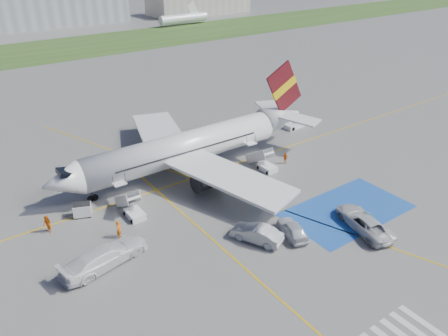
{
  "coord_description": "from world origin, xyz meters",
  "views": [
    {
      "loc": [
        -24.34,
        -28.96,
        26.3
      ],
      "look_at": [
        0.93,
        6.54,
        3.5
      ],
      "focal_mm": 35.0,
      "sensor_mm": 36.0,
      "label": 1
    }
  ],
  "objects_px": {
    "gpu_cart": "(83,211)",
    "van_white_b": "(105,253)",
    "belt_loader": "(297,124)",
    "van_white_a": "(364,220)",
    "car_silver_b": "(257,234)",
    "car_silver_a": "(292,229)",
    "airliner": "(193,145)"
  },
  "relations": [
    {
      "from": "belt_loader",
      "to": "van_white_b",
      "type": "height_order",
      "value": "van_white_b"
    },
    {
      "from": "car_silver_b",
      "to": "van_white_a",
      "type": "xyz_separation_m",
      "value": [
        10.23,
        -4.76,
        0.22
      ]
    },
    {
      "from": "gpu_cart",
      "to": "belt_loader",
      "type": "bearing_deg",
      "value": 30.57
    },
    {
      "from": "airliner",
      "to": "van_white_b",
      "type": "xyz_separation_m",
      "value": [
        -16.49,
        -11.26,
        -2.14
      ]
    },
    {
      "from": "gpu_cart",
      "to": "belt_loader",
      "type": "height_order",
      "value": "gpu_cart"
    },
    {
      "from": "car_silver_b",
      "to": "van_white_b",
      "type": "height_order",
      "value": "van_white_b"
    },
    {
      "from": "van_white_a",
      "to": "car_silver_b",
      "type": "bearing_deg",
      "value": -10.3
    },
    {
      "from": "belt_loader",
      "to": "van_white_a",
      "type": "xyz_separation_m",
      "value": [
        -13.87,
        -24.06,
        0.69
      ]
    },
    {
      "from": "car_silver_a",
      "to": "van_white_a",
      "type": "distance_m",
      "value": 7.55
    },
    {
      "from": "van_white_a",
      "to": "airliner",
      "type": "bearing_deg",
      "value": -56.73
    },
    {
      "from": "gpu_cart",
      "to": "car_silver_a",
      "type": "relative_size",
      "value": 0.48
    },
    {
      "from": "gpu_cart",
      "to": "van_white_b",
      "type": "relative_size",
      "value": 0.34
    },
    {
      "from": "gpu_cart",
      "to": "car_silver_b",
      "type": "relative_size",
      "value": 0.42
    },
    {
      "from": "car_silver_b",
      "to": "car_silver_a",
      "type": "bearing_deg",
      "value": 132.23
    },
    {
      "from": "gpu_cart",
      "to": "car_silver_a",
      "type": "xyz_separation_m",
      "value": [
        15.87,
        -15.53,
        0.07
      ]
    },
    {
      "from": "gpu_cart",
      "to": "van_white_a",
      "type": "height_order",
      "value": "van_white_a"
    },
    {
      "from": "airliner",
      "to": "car_silver_a",
      "type": "relative_size",
      "value": 8.16
    },
    {
      "from": "gpu_cart",
      "to": "belt_loader",
      "type": "distance_m",
      "value": 36.86
    },
    {
      "from": "airliner",
      "to": "car_silver_b",
      "type": "height_order",
      "value": "airliner"
    },
    {
      "from": "van_white_a",
      "to": "car_silver_a",
      "type": "bearing_deg",
      "value": -11.91
    },
    {
      "from": "car_silver_b",
      "to": "airliner",
      "type": "bearing_deg",
      "value": -126.66
    },
    {
      "from": "airliner",
      "to": "gpu_cart",
      "type": "relative_size",
      "value": 17.13
    },
    {
      "from": "car_silver_b",
      "to": "van_white_a",
      "type": "bearing_deg",
      "value": 128.99
    },
    {
      "from": "airliner",
      "to": "car_silver_b",
      "type": "bearing_deg",
      "value": -100.57
    },
    {
      "from": "belt_loader",
      "to": "car_silver_b",
      "type": "distance_m",
      "value": 30.88
    },
    {
      "from": "gpu_cart",
      "to": "belt_loader",
      "type": "xyz_separation_m",
      "value": [
        36.49,
        5.16,
        -0.32
      ]
    },
    {
      "from": "airliner",
      "to": "gpu_cart",
      "type": "height_order",
      "value": "airliner"
    },
    {
      "from": "van_white_a",
      "to": "van_white_b",
      "type": "distance_m",
      "value": 25.67
    },
    {
      "from": "car_silver_a",
      "to": "belt_loader",
      "type": "bearing_deg",
      "value": -117.99
    },
    {
      "from": "car_silver_b",
      "to": "van_white_a",
      "type": "distance_m",
      "value": 11.29
    },
    {
      "from": "airliner",
      "to": "belt_loader",
      "type": "bearing_deg",
      "value": 7.68
    },
    {
      "from": "car_silver_b",
      "to": "van_white_a",
      "type": "relative_size",
      "value": 0.91
    }
  ]
}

